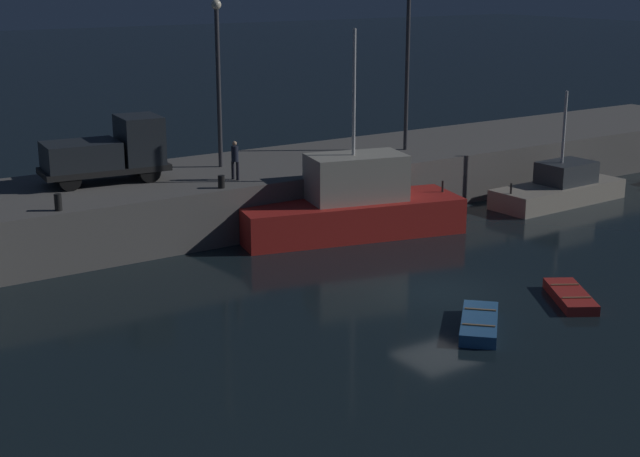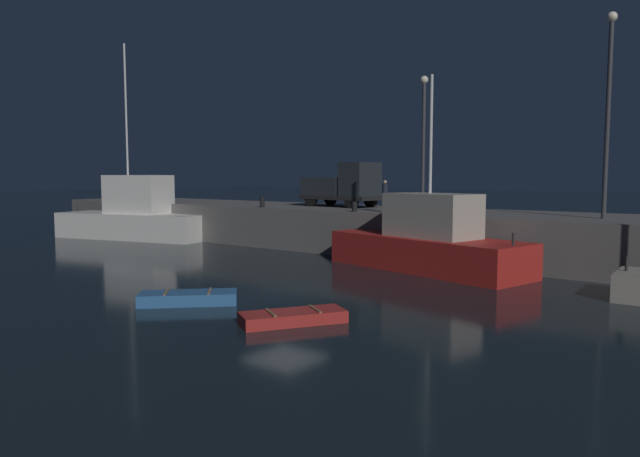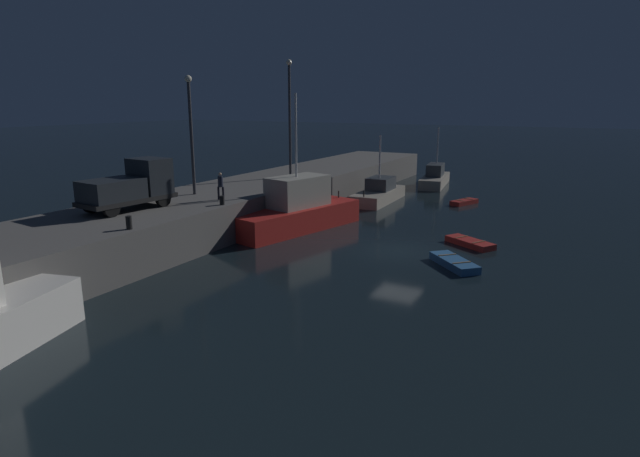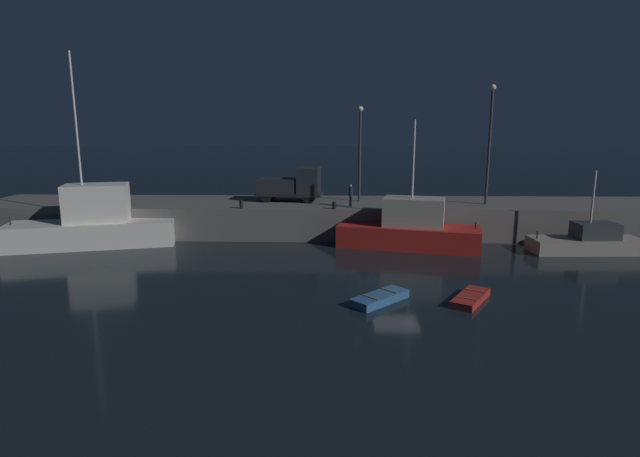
% 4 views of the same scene
% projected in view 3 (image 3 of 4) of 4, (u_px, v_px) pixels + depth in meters
% --- Properties ---
extents(ground_plane, '(320.00, 320.00, 0.00)m').
position_uv_depth(ground_plane, '(399.00, 251.00, 29.33)').
color(ground_plane, black).
extents(pier_quay, '(62.05, 7.33, 2.38)m').
position_uv_depth(pier_quay, '(218.00, 209.00, 34.93)').
color(pier_quay, '#5B5956').
rests_on(pier_quay, ground).
extents(fishing_trawler_red, '(7.39, 2.69, 5.47)m').
position_uv_depth(fishing_trawler_red, '(379.00, 193.00, 43.81)').
color(fishing_trawler_red, gray).
rests_on(fishing_trawler_red, ground).
extents(fishing_boat_white, '(10.11, 5.32, 8.71)m').
position_uv_depth(fishing_boat_white, '(296.00, 211.00, 34.13)').
color(fishing_boat_white, red).
rests_on(fishing_boat_white, ground).
extents(fishing_boat_orange, '(7.70, 3.17, 5.70)m').
position_uv_depth(fishing_boat_orange, '(435.00, 178.00, 52.18)').
color(fishing_boat_orange, gray).
rests_on(fishing_boat_orange, ground).
extents(dinghy_orange_near, '(2.80, 1.88, 0.40)m').
position_uv_depth(dinghy_orange_near, '(464.00, 202.00, 42.72)').
color(dinghy_orange_near, '#B22823').
rests_on(dinghy_orange_near, ground).
extents(rowboat_white_mid, '(2.52, 3.15, 0.39)m').
position_uv_depth(rowboat_white_mid, '(470.00, 243.00, 30.49)').
color(rowboat_white_mid, '#B22823').
rests_on(rowboat_white_mid, ground).
extents(dinghy_red_small, '(3.05, 3.05, 0.44)m').
position_uv_depth(dinghy_red_small, '(454.00, 263.00, 26.62)').
color(dinghy_red_small, '#2D6099').
rests_on(dinghy_red_small, ground).
extents(lamp_post_west, '(0.44, 0.44, 7.38)m').
position_uv_depth(lamp_post_west, '(191.00, 126.00, 32.64)').
color(lamp_post_west, '#38383D').
rests_on(lamp_post_west, pier_quay).
extents(lamp_post_east, '(0.44, 0.44, 8.89)m').
position_uv_depth(lamp_post_east, '(290.00, 111.00, 40.05)').
color(lamp_post_east, '#38383D').
rests_on(lamp_post_east, pier_quay).
extents(utility_truck, '(5.40, 2.66, 2.70)m').
position_uv_depth(utility_truck, '(131.00, 186.00, 28.75)').
color(utility_truck, black).
rests_on(utility_truck, pier_quay).
extents(dockworker, '(0.36, 0.44, 1.66)m').
position_uv_depth(dockworker, '(221.00, 184.00, 31.52)').
color(dockworker, black).
rests_on(dockworker, pier_quay).
extents(bollard_central, '(0.28, 0.28, 0.53)m').
position_uv_depth(bollard_central, '(222.00, 200.00, 30.14)').
color(bollard_central, black).
rests_on(bollard_central, pier_quay).
extents(bollard_east, '(0.28, 0.28, 0.63)m').
position_uv_depth(bollard_east, '(129.00, 223.00, 24.37)').
color(bollard_east, black).
rests_on(bollard_east, pier_quay).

